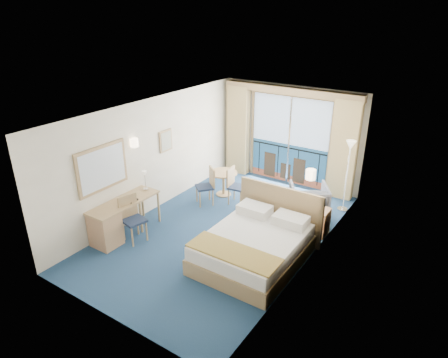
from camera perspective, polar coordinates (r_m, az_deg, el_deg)
floor at (r=8.94m, az=-0.02°, el=-7.30°), size 6.50×6.50×0.00m
room_walls at (r=8.17m, az=-0.02°, el=3.46°), size 4.04×6.54×2.72m
balcony_door at (r=11.05m, az=9.25°, el=5.13°), size 2.36×0.03×2.52m
curtain_left at (r=11.57m, az=2.01°, el=6.95°), size 0.65×0.22×2.55m
curtain_right at (r=10.38m, az=16.76°, el=3.94°), size 0.65×0.22×2.55m
pelmet at (r=10.58m, az=9.52°, el=12.34°), size 3.80×0.25×0.18m
mirror at (r=8.47m, az=-17.00°, el=1.50°), size 0.05×1.25×0.95m
wall_print at (r=9.71m, az=-8.31°, el=5.42°), size 0.04×0.42×0.52m
sconce_left at (r=8.90m, az=-12.72°, el=5.09°), size 0.18×0.18×0.18m
sconce_right at (r=7.19m, az=12.29°, el=0.64°), size 0.18×0.18×0.18m
bed at (r=7.84m, az=4.47°, el=-9.39°), size 1.88×2.23×1.18m
nightstand at (r=8.92m, az=13.19°, el=-5.89°), size 0.45×0.43×0.59m
phone at (r=8.75m, az=13.04°, el=-3.98°), size 0.22×0.19×0.08m
armchair at (r=9.57m, az=11.98°, el=-3.00°), size 1.16×1.17×0.78m
floor_lamp at (r=9.67m, az=17.43°, el=2.82°), size 0.24×0.24×1.76m
desk at (r=8.64m, az=-16.03°, el=-6.22°), size 0.57×1.65×0.77m
desk_chair at (r=8.57m, az=-13.08°, el=-5.11°), size 0.52×0.51×0.99m
folder at (r=8.73m, az=-13.39°, el=-2.89°), size 0.32×0.24×0.03m
desk_lamp at (r=9.01m, az=-11.26°, el=0.34°), size 0.12×0.12×0.44m
round_table at (r=10.33m, az=-0.06°, el=0.19°), size 0.71×0.71×0.64m
table_chair_a at (r=9.89m, az=1.51°, el=-0.66°), size 0.45×0.45×0.94m
table_chair_b at (r=9.87m, az=-2.33°, el=-0.67°), size 0.58×0.58×0.95m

